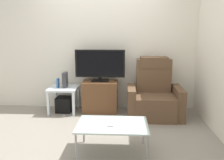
% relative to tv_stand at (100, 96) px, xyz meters
% --- Properties ---
extents(ground_plane, '(6.40, 6.40, 0.00)m').
position_rel_tv_stand_xyz_m(ground_plane, '(0.02, -0.85, -0.30)').
color(ground_plane, gray).
extents(wall_back, '(6.40, 0.06, 2.60)m').
position_rel_tv_stand_xyz_m(wall_back, '(0.02, 0.28, 1.00)').
color(wall_back, silver).
rests_on(wall_back, ground).
extents(wall_side, '(0.06, 4.48, 2.60)m').
position_rel_tv_stand_xyz_m(wall_side, '(1.90, -0.85, 1.00)').
color(wall_side, silver).
rests_on(wall_side, ground).
extents(tv_stand, '(0.67, 0.44, 0.60)m').
position_rel_tv_stand_xyz_m(tv_stand, '(0.00, 0.00, 0.00)').
color(tv_stand, brown).
rests_on(tv_stand, ground).
extents(television, '(0.95, 0.20, 0.61)m').
position_rel_tv_stand_xyz_m(television, '(-0.00, 0.02, 0.62)').
color(television, black).
rests_on(television, tv_stand).
extents(recliner_armchair, '(0.98, 0.78, 1.08)m').
position_rel_tv_stand_xyz_m(recliner_armchair, '(1.02, -0.22, 0.07)').
color(recliner_armchair, brown).
rests_on(recliner_armchair, ground).
extents(side_table, '(0.54, 0.54, 0.49)m').
position_rel_tv_stand_xyz_m(side_table, '(-0.70, -0.07, 0.11)').
color(side_table, silver).
rests_on(side_table, ground).
extents(subwoofer_box, '(0.29, 0.29, 0.29)m').
position_rel_tv_stand_xyz_m(subwoofer_box, '(-0.70, -0.07, -0.16)').
color(subwoofer_box, black).
rests_on(subwoofer_box, ground).
extents(book_upright, '(0.03, 0.11, 0.17)m').
position_rel_tv_stand_xyz_m(book_upright, '(-0.80, -0.09, 0.27)').
color(book_upright, '#3366B2').
rests_on(book_upright, side_table).
extents(game_console, '(0.07, 0.20, 0.29)m').
position_rel_tv_stand_xyz_m(game_console, '(-0.67, -0.06, 0.33)').
color(game_console, '#333338').
rests_on(game_console, side_table).
extents(coffee_table, '(0.90, 0.60, 0.39)m').
position_rel_tv_stand_xyz_m(coffee_table, '(0.33, -1.63, 0.07)').
color(coffee_table, '#B2C6C1').
rests_on(coffee_table, ground).
extents(cell_phone, '(0.09, 0.16, 0.01)m').
position_rel_tv_stand_xyz_m(cell_phone, '(0.31, -1.65, 0.10)').
color(cell_phone, '#B7B7BC').
rests_on(cell_phone, coffee_table).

